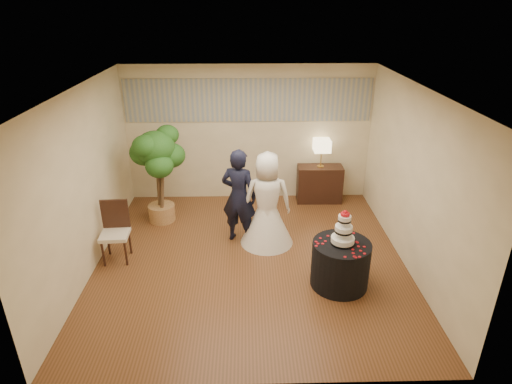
{
  "coord_description": "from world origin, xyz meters",
  "views": [
    {
      "loc": [
        -0.06,
        -5.97,
        3.95
      ],
      "look_at": [
        0.1,
        0.4,
        1.05
      ],
      "focal_mm": 30.0,
      "sensor_mm": 36.0,
      "label": 1
    }
  ],
  "objects_px": {
    "bride": "(267,199)",
    "groom": "(239,196)",
    "side_chair": "(115,233)",
    "table_lamp": "(321,153)",
    "console": "(319,184)",
    "wedding_cake": "(344,227)",
    "cake_table": "(340,264)",
    "ficus_tree": "(158,175)"
  },
  "relations": [
    {
      "from": "bride",
      "to": "groom",
      "type": "bearing_deg",
      "value": -11.16
    },
    {
      "from": "bride",
      "to": "wedding_cake",
      "type": "relative_size",
      "value": 3.1
    },
    {
      "from": "console",
      "to": "ficus_tree",
      "type": "height_order",
      "value": "ficus_tree"
    },
    {
      "from": "groom",
      "to": "side_chair",
      "type": "xyz_separation_m",
      "value": [
        -2.0,
        -0.59,
        -0.35
      ]
    },
    {
      "from": "cake_table",
      "to": "side_chair",
      "type": "xyz_separation_m",
      "value": [
        -3.51,
        0.75,
        0.14
      ]
    },
    {
      "from": "cake_table",
      "to": "wedding_cake",
      "type": "height_order",
      "value": "wedding_cake"
    },
    {
      "from": "console",
      "to": "side_chair",
      "type": "height_order",
      "value": "side_chair"
    },
    {
      "from": "ficus_tree",
      "to": "table_lamp",
      "type": "bearing_deg",
      "value": 14.25
    },
    {
      "from": "bride",
      "to": "table_lamp",
      "type": "bearing_deg",
      "value": -125.12
    },
    {
      "from": "groom",
      "to": "console",
      "type": "bearing_deg",
      "value": -117.6
    },
    {
      "from": "groom",
      "to": "bride",
      "type": "relative_size",
      "value": 1.02
    },
    {
      "from": "console",
      "to": "ficus_tree",
      "type": "bearing_deg",
      "value": -164.61
    },
    {
      "from": "groom",
      "to": "wedding_cake",
      "type": "relative_size",
      "value": 3.17
    },
    {
      "from": "wedding_cake",
      "to": "table_lamp",
      "type": "bearing_deg",
      "value": 86.95
    },
    {
      "from": "cake_table",
      "to": "console",
      "type": "bearing_deg",
      "value": 86.95
    },
    {
      "from": "console",
      "to": "ficus_tree",
      "type": "xyz_separation_m",
      "value": [
        -3.18,
        -0.81,
        0.56
      ]
    },
    {
      "from": "bride",
      "to": "ficus_tree",
      "type": "distance_m",
      "value": 2.17
    },
    {
      "from": "cake_table",
      "to": "console",
      "type": "relative_size",
      "value": 0.92
    },
    {
      "from": "bride",
      "to": "wedding_cake",
      "type": "height_order",
      "value": "bride"
    },
    {
      "from": "table_lamp",
      "to": "console",
      "type": "bearing_deg",
      "value": 0.0
    },
    {
      "from": "table_lamp",
      "to": "side_chair",
      "type": "xyz_separation_m",
      "value": [
        -3.67,
        -2.17,
        -0.56
      ]
    },
    {
      "from": "side_chair",
      "to": "wedding_cake",
      "type": "bearing_deg",
      "value": -15.19
    },
    {
      "from": "groom",
      "to": "ficus_tree",
      "type": "distance_m",
      "value": 1.7
    },
    {
      "from": "groom",
      "to": "table_lamp",
      "type": "relative_size",
      "value": 2.93
    },
    {
      "from": "table_lamp",
      "to": "wedding_cake",
      "type": "bearing_deg",
      "value": -93.05
    },
    {
      "from": "groom",
      "to": "wedding_cake",
      "type": "distance_m",
      "value": 2.03
    },
    {
      "from": "console",
      "to": "bride",
      "type": "bearing_deg",
      "value": -124.18
    },
    {
      "from": "groom",
      "to": "cake_table",
      "type": "bearing_deg",
      "value": 157.24
    },
    {
      "from": "console",
      "to": "wedding_cake",
      "type": "bearing_deg",
      "value": -91.9
    },
    {
      "from": "cake_table",
      "to": "wedding_cake",
      "type": "relative_size",
      "value": 1.6
    },
    {
      "from": "cake_table",
      "to": "side_chair",
      "type": "distance_m",
      "value": 3.59
    },
    {
      "from": "wedding_cake",
      "to": "table_lamp",
      "type": "xyz_separation_m",
      "value": [
        0.16,
        2.92,
        0.08
      ]
    },
    {
      "from": "ficus_tree",
      "to": "side_chair",
      "type": "relative_size",
      "value": 1.88
    },
    {
      "from": "ficus_tree",
      "to": "side_chair",
      "type": "bearing_deg",
      "value": -109.74
    },
    {
      "from": "wedding_cake",
      "to": "console",
      "type": "relative_size",
      "value": 0.58
    },
    {
      "from": "console",
      "to": "ficus_tree",
      "type": "relative_size",
      "value": 0.49
    },
    {
      "from": "wedding_cake",
      "to": "ficus_tree",
      "type": "bearing_deg",
      "value": 144.98
    },
    {
      "from": "groom",
      "to": "cake_table",
      "type": "xyz_separation_m",
      "value": [
        1.51,
        -1.35,
        -0.49
      ]
    },
    {
      "from": "ficus_tree",
      "to": "groom",
      "type": "bearing_deg",
      "value": -27.02
    },
    {
      "from": "bride",
      "to": "side_chair",
      "type": "bearing_deg",
      "value": 11.55
    },
    {
      "from": "side_chair",
      "to": "table_lamp",
      "type": "bearing_deg",
      "value": 27.54
    },
    {
      "from": "bride",
      "to": "table_lamp",
      "type": "xyz_separation_m",
      "value": [
        1.19,
        1.67,
        0.23
      ]
    }
  ]
}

